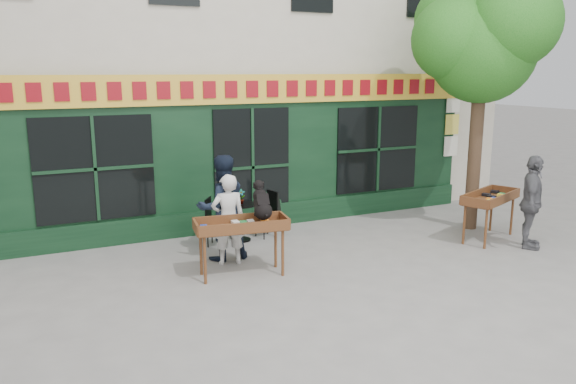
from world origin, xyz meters
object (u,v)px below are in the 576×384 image
book_cart_right (490,200)px  man_left (222,208)px  man_right (532,202)px  woman (228,219)px  bistro_table (241,215)px  dog (262,199)px  book_cart_center (241,228)px

book_cart_right → man_left: (-5.28, 1.15, 0.14)m
man_right → man_left: size_ratio=0.94×
woman → bistro_table: bearing=-111.7°
dog → man_left: man_left is taller
bistro_table → man_left: man_left is taller
woman → bistro_table: woman is taller
book_cart_center → book_cart_right: same height
dog → book_cart_right: bearing=6.5°
book_cart_right → man_right: size_ratio=0.90×
book_cart_center → man_right: 5.65m
dog → book_cart_right: (4.92, -0.15, -0.47)m
book_cart_center → woman: 0.65m
woman → book_cart_right: 5.34m
woman → man_left: 0.33m
woman → book_cart_right: woman is taller
book_cart_center → man_left: bearing=98.8°
man_right → man_left: (-5.58, 1.90, 0.05)m
book_cart_center → book_cart_right: size_ratio=0.97×
man_right → bistro_table: man_right is taller
woman → man_left: size_ratio=0.85×
dog → man_left: bearing=118.0°
woman → book_cart_right: size_ratio=1.00×
dog → man_left: size_ratio=0.31×
book_cart_right → man_right: (0.30, -0.75, 0.08)m
book_cart_center → man_right: man_right is taller
bistro_table → book_cart_center: bearing=-110.5°
dog → book_cart_right: dog is taller
bistro_table → man_left: bearing=-127.9°
book_cart_right → woman: bearing=148.3°
dog → woman: 0.92m
book_cart_right → man_right: man_right is taller
book_cart_center → man_left: man_left is taller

